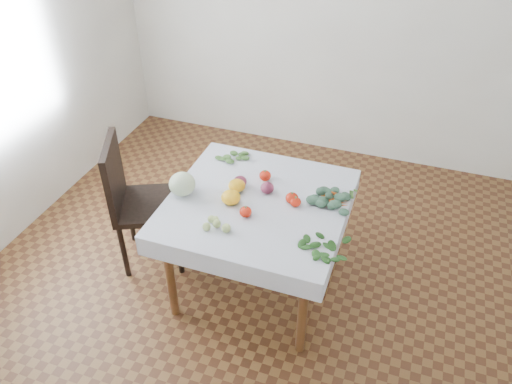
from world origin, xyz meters
TOP-DOWN VIEW (x-y plane):
  - ground at (0.00, 0.00)m, footprint 4.00×4.00m
  - back_wall at (0.00, 2.00)m, footprint 4.00×0.04m
  - table at (0.00, 0.00)m, footprint 1.00×1.00m
  - tablecloth at (0.00, 0.00)m, footprint 1.12×1.12m
  - chair at (-0.91, -0.02)m, footprint 0.61×0.61m
  - cabbage at (-0.48, -0.09)m, footprint 0.22×0.22m
  - tomato_a at (-0.03, 0.23)m, footprint 0.10×0.10m
  - tomato_b at (0.21, 0.05)m, footprint 0.11×0.11m
  - tomato_c at (-0.02, -0.17)m, footprint 0.08×0.08m
  - tomato_d at (0.24, 0.03)m, footprint 0.09×0.09m
  - heirloom_back at (-0.16, 0.06)m, footprint 0.14×0.14m
  - heirloom_front at (-0.15, -0.08)m, footprint 0.16×0.16m
  - onion_a at (-0.16, 0.11)m, footprint 0.12×0.12m
  - onion_b at (0.03, 0.10)m, footprint 0.12×0.12m
  - tomatillo_cluster at (-0.14, -0.33)m, footprint 0.13×0.10m
  - carrot_bunch at (0.47, 0.16)m, footprint 0.18×0.17m
  - kale_bunch at (0.42, 0.14)m, footprint 0.33×0.28m
  - basil_bunch at (0.48, -0.29)m, footprint 0.27×0.24m
  - dill_bunch at (-0.33, 0.43)m, footprint 0.24×0.17m

SIDE VIEW (x-z plane):
  - ground at x=0.00m, z-range 0.00..0.00m
  - chair at x=-0.91m, z-range 0.07..1.09m
  - table at x=0.00m, z-range 0.28..1.03m
  - tablecloth at x=0.00m, z-range 0.75..0.76m
  - basil_bunch at x=0.48m, z-range 0.76..0.77m
  - dill_bunch at x=-0.33m, z-range 0.76..0.78m
  - carrot_bunch at x=0.47m, z-range 0.76..0.78m
  - kale_bunch at x=0.42m, z-range 0.76..0.80m
  - tomatillo_cluster at x=-0.14m, z-range 0.76..0.80m
  - tomato_d at x=0.24m, z-range 0.76..0.82m
  - tomato_c at x=-0.02m, z-range 0.76..0.82m
  - tomato_a at x=-0.03m, z-range 0.76..0.83m
  - tomato_b at x=0.21m, z-range 0.76..0.83m
  - onion_a at x=-0.16m, z-range 0.76..0.83m
  - onion_b at x=0.03m, z-range 0.76..0.83m
  - heirloom_back at x=-0.16m, z-range 0.76..0.83m
  - heirloom_front at x=-0.15m, z-range 0.76..0.84m
  - cabbage at x=-0.48m, z-range 0.76..0.91m
  - back_wall at x=0.00m, z-range 0.00..2.70m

